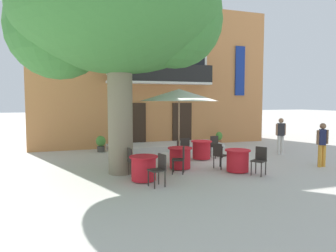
{
  "coord_description": "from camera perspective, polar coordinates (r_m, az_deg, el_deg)",
  "views": [
    {
      "loc": [
        -5.1,
        -10.93,
        2.41
      ],
      "look_at": [
        -0.47,
        2.15,
        1.3
      ],
      "focal_mm": 33.73,
      "sensor_mm": 36.0,
      "label": 1
    }
  ],
  "objects": [
    {
      "name": "pedestrian_near_entrance",
      "position": [
        15.14,
        19.7,
        -1.34
      ],
      "size": [
        0.53,
        0.39,
        1.63
      ],
      "color": "silver",
      "rests_on": "ground"
    },
    {
      "name": "cafe_table_middle",
      "position": [
        9.57,
        -4.42,
        -7.6
      ],
      "size": [
        0.86,
        0.86,
        0.76
      ],
      "color": "red",
      "rests_on": "ground"
    },
    {
      "name": "ground_planter_right",
      "position": [
        17.44,
        9.21,
        -2.09
      ],
      "size": [
        0.36,
        0.36,
        0.73
      ],
      "color": "#995638",
      "rests_on": "ground"
    },
    {
      "name": "cafe_chair_near_tree_0",
      "position": [
        10.47,
        2.26,
        -5.77
      ],
      "size": [
        0.54,
        0.54,
        0.91
      ],
      "color": "#2D2823",
      "rests_on": "ground"
    },
    {
      "name": "cafe_chair_near_tree_1",
      "position": [
        11.96,
        2.35,
        -4.47
      ],
      "size": [
        0.55,
        0.55,
        0.91
      ],
      "color": "#2D2823",
      "rests_on": "ground"
    },
    {
      "name": "cafe_chair_far_side_0",
      "position": [
        10.72,
        16.23,
        -5.71
      ],
      "size": [
        0.55,
        0.55,
        0.91
      ],
      "color": "#2D2823",
      "rests_on": "ground"
    },
    {
      "name": "cafe_chair_front_1",
      "position": [
        12.85,
        2.96,
        -3.85
      ],
      "size": [
        0.46,
        0.46,
        0.91
      ],
      "color": "#2D2823",
      "rests_on": "ground"
    },
    {
      "name": "ground_plane",
      "position": [
        12.3,
        5.43,
        -6.74
      ],
      "size": [
        120.0,
        120.0,
        0.0
      ],
      "primitive_type": "plane",
      "color": "beige"
    },
    {
      "name": "pedestrian_mid_plaza",
      "position": [
        12.79,
        26.11,
        -2.66
      ],
      "size": [
        0.53,
        0.4,
        1.6
      ],
      "color": "gold",
      "rests_on": "ground"
    },
    {
      "name": "cafe_table_front",
      "position": [
        13.14,
        6.07,
        -4.28
      ],
      "size": [
        0.86,
        0.86,
        0.76
      ],
      "color": "red",
      "rests_on": "ground"
    },
    {
      "name": "ground_planter_left",
      "position": [
        15.25,
        -12.05,
        -3.02
      ],
      "size": [
        0.45,
        0.45,
        0.76
      ],
      "color": "#47423D",
      "rests_on": "ground"
    },
    {
      "name": "cafe_table_near_tree",
      "position": [
        11.24,
        2.18,
        -5.77
      ],
      "size": [
        0.86,
        0.86,
        0.76
      ],
      "color": "red",
      "rests_on": "ground"
    },
    {
      "name": "cafe_chair_front_0",
      "position": [
        13.59,
        8.6,
        -3.43
      ],
      "size": [
        0.44,
        0.44,
        0.91
      ],
      "color": "#2D2823",
      "rests_on": "ground"
    },
    {
      "name": "building_facade",
      "position": [
        18.69,
        -3.53,
        8.67
      ],
      "size": [
        13.0,
        5.09,
        7.5
      ],
      "color": "#CC844C",
      "rests_on": "ground"
    },
    {
      "name": "cafe_umbrella",
      "position": [
        11.8,
        2.01,
        5.55
      ],
      "size": [
        2.9,
        2.9,
        2.85
      ],
      "color": "#997A56",
      "rests_on": "ground"
    },
    {
      "name": "entrance_step_platform",
      "position": [
        15.93,
        -0.48,
        -3.67
      ],
      "size": [
        5.7,
        2.05,
        0.25
      ],
      "primitive_type": "cube",
      "color": "silver",
      "rests_on": "ground"
    },
    {
      "name": "cafe_table_far_side",
      "position": [
        11.0,
        12.46,
        -6.1
      ],
      "size": [
        0.86,
        0.86,
        0.76
      ],
      "color": "red",
      "rests_on": "ground"
    },
    {
      "name": "cafe_chair_middle_1",
      "position": [
        10.21,
        -6.42,
        -6.07
      ],
      "size": [
        0.45,
        0.45,
        0.91
      ],
      "color": "#2D2823",
      "rests_on": "ground"
    },
    {
      "name": "cafe_chair_far_side_1",
      "position": [
        11.38,
        9.25,
        -4.99
      ],
      "size": [
        0.51,
        0.51,
        0.91
      ],
      "color": "#2D2823",
      "rests_on": "ground"
    },
    {
      "name": "cafe_chair_middle_0",
      "position": [
        8.95,
        -1.65,
        -7.55
      ],
      "size": [
        0.48,
        0.48,
        0.91
      ],
      "color": "#2D2823",
      "rests_on": "ground"
    },
    {
      "name": "plane_tree",
      "position": [
        10.85,
        -9.46,
        19.02
      ],
      "size": [
        6.87,
        6.03,
        7.3
      ],
      "color": "#7F755B",
      "rests_on": "ground"
    }
  ]
}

